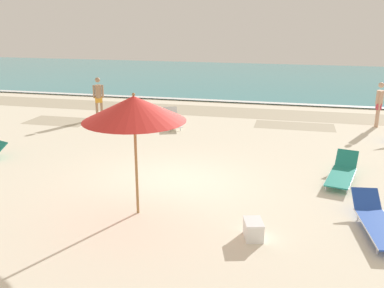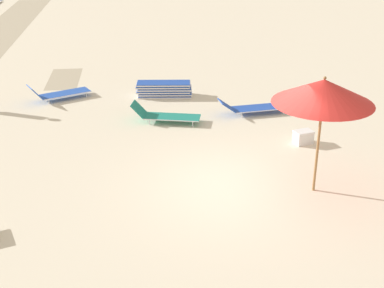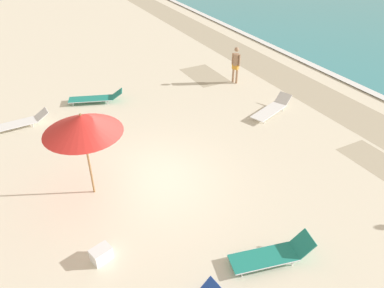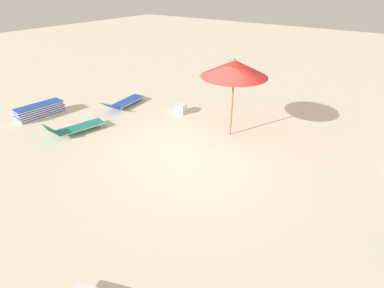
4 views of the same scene
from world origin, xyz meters
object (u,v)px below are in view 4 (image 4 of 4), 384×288
(sun_lounger_under_umbrella, at_px, (75,127))
(sun_lounger_near_water_left, at_px, (124,102))
(lounger_stack, at_px, (40,110))
(beach_umbrella, at_px, (234,69))
(cooler_box, at_px, (181,109))

(sun_lounger_under_umbrella, height_order, sun_lounger_near_water_left, sun_lounger_under_umbrella)
(lounger_stack, bearing_deg, beach_umbrella, -151.54)
(lounger_stack, relative_size, cooler_box, 3.39)
(sun_lounger_under_umbrella, xyz_separation_m, sun_lounger_near_water_left, (0.44, -2.79, -0.01))
(beach_umbrella, height_order, sun_lounger_under_umbrella, beach_umbrella)
(sun_lounger_near_water_left, bearing_deg, beach_umbrella, 176.51)
(beach_umbrella, height_order, cooler_box, beach_umbrella)
(cooler_box, bearing_deg, sun_lounger_near_water_left, 94.13)
(beach_umbrella, bearing_deg, sun_lounger_under_umbrella, 34.25)
(beach_umbrella, relative_size, sun_lounger_near_water_left, 1.20)
(beach_umbrella, distance_m, sun_lounger_under_umbrella, 5.98)
(sun_lounger_under_umbrella, bearing_deg, cooler_box, -105.38)
(beach_umbrella, relative_size, lounger_stack, 1.38)
(beach_umbrella, height_order, sun_lounger_near_water_left, beach_umbrella)
(lounger_stack, bearing_deg, sun_lounger_under_umbrella, -177.49)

